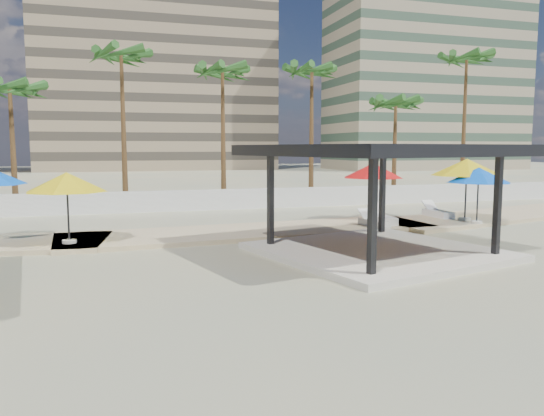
{
  "coord_description": "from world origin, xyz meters",
  "views": [
    {
      "loc": [
        -3.8,
        -14.53,
        3.63
      ],
      "look_at": [
        1.9,
        4.21,
        1.4
      ],
      "focal_mm": 35.0,
      "sensor_mm": 36.0,
      "label": 1
    }
  ],
  "objects_px": {
    "lounger_c": "(374,222)",
    "lounger_b": "(382,219)",
    "umbrella_c": "(373,171)",
    "pavilion_central": "(379,190)",
    "lounger_d": "(437,213)"
  },
  "relations": [
    {
      "from": "pavilion_central",
      "to": "lounger_d",
      "type": "distance_m",
      "value": 10.02
    },
    {
      "from": "lounger_b",
      "to": "umbrella_c",
      "type": "bearing_deg",
      "value": -10.73
    },
    {
      "from": "umbrella_c",
      "to": "lounger_c",
      "type": "bearing_deg",
      "value": -116.56
    },
    {
      "from": "pavilion_central",
      "to": "umbrella_c",
      "type": "xyz_separation_m",
      "value": [
        3.85,
        7.75,
        0.27
      ]
    },
    {
      "from": "pavilion_central",
      "to": "lounger_d",
      "type": "bearing_deg",
      "value": 29.98
    },
    {
      "from": "lounger_c",
      "to": "lounger_b",
      "type": "bearing_deg",
      "value": -52.69
    },
    {
      "from": "umbrella_c",
      "to": "lounger_c",
      "type": "height_order",
      "value": "umbrella_c"
    },
    {
      "from": "pavilion_central",
      "to": "lounger_c",
      "type": "distance_m",
      "value": 5.84
    },
    {
      "from": "lounger_c",
      "to": "lounger_d",
      "type": "height_order",
      "value": "lounger_d"
    },
    {
      "from": "lounger_b",
      "to": "lounger_d",
      "type": "relative_size",
      "value": 1.09
    },
    {
      "from": "pavilion_central",
      "to": "umbrella_c",
      "type": "relative_size",
      "value": 2.91
    },
    {
      "from": "lounger_d",
      "to": "lounger_c",
      "type": "bearing_deg",
      "value": 112.66
    },
    {
      "from": "pavilion_central",
      "to": "lounger_b",
      "type": "bearing_deg",
      "value": 45.86
    },
    {
      "from": "lounger_d",
      "to": "umbrella_c",
      "type": "bearing_deg",
      "value": 74.66
    },
    {
      "from": "pavilion_central",
      "to": "lounger_c",
      "type": "height_order",
      "value": "pavilion_central"
    }
  ]
}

